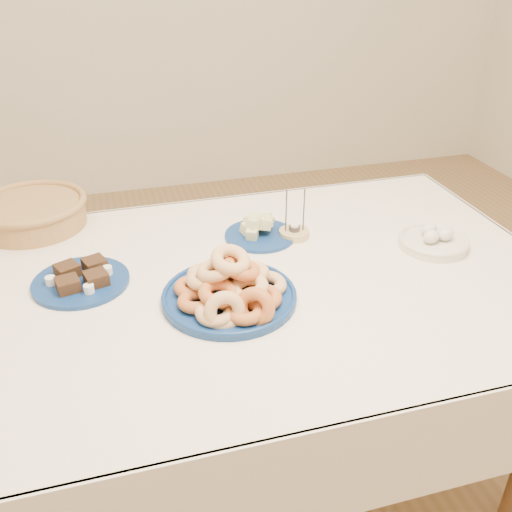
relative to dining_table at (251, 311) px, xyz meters
name	(u,v)px	position (x,y,z in m)	size (l,w,h in m)	color
ground	(252,468)	(0.00, 0.00, -0.64)	(5.00, 5.00, 0.00)	olive
dining_table	(251,311)	(0.00, 0.00, 0.00)	(1.71, 1.11, 0.75)	brown
donut_platter	(230,289)	(-0.08, -0.09, 0.14)	(0.40, 0.40, 0.16)	navy
melon_plate	(259,230)	(0.09, 0.23, 0.13)	(0.28, 0.28, 0.08)	navy
brownie_plate	(81,279)	(-0.44, 0.10, 0.12)	(0.32, 0.32, 0.05)	navy
wicker_basket	(32,212)	(-0.58, 0.50, 0.16)	(0.46, 0.46, 0.09)	brown
candle_holder	(294,232)	(0.19, 0.20, 0.12)	(0.11, 0.11, 0.16)	tan
egg_bowl	(434,241)	(0.57, 0.03, 0.13)	(0.25, 0.25, 0.07)	beige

